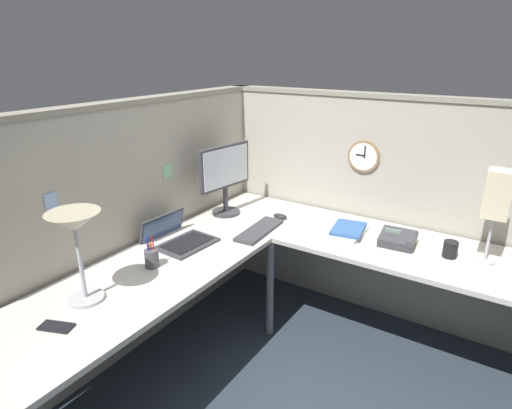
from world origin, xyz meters
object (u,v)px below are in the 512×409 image
object	(u,v)px
desk_lamp_paper	(498,197)
coffee_mug	(450,249)
pen_cup	(152,258)
cell_phone	(56,327)
monitor	(225,174)
keyboard	(259,230)
office_phone	(399,240)
wall_clock	(364,156)
book_stack	(347,231)
desk_lamp_dome	(75,229)
laptop	(176,237)
computer_mouse	(280,216)

from	to	relation	value
desk_lamp_paper	coffee_mug	bearing A→B (deg)	105.21
pen_cup	desk_lamp_paper	world-z (taller)	desk_lamp_paper
coffee_mug	cell_phone	bearing A→B (deg)	141.28
monitor	keyboard	bearing A→B (deg)	-111.20
office_phone	wall_clock	distance (m)	0.65
book_stack	desk_lamp_dome	bearing A→B (deg)	151.47
desk_lamp_paper	wall_clock	xyz separation A→B (m)	(0.30, 0.84, 0.05)
laptop	pen_cup	size ratio (longest dim) A/B	2.24
monitor	pen_cup	xyz separation A→B (m)	(-0.86, -0.14, -0.24)
laptop	office_phone	distance (m)	1.36
monitor	computer_mouse	distance (m)	0.48
monitor	cell_phone	xyz separation A→B (m)	(-1.48, -0.19, -0.29)
keyboard	desk_lamp_dome	xyz separation A→B (m)	(-1.12, 0.27, 0.35)
laptop	computer_mouse	bearing A→B (deg)	-27.82
book_stack	coffee_mug	xyz separation A→B (m)	(0.01, -0.61, 0.03)
coffee_mug	office_phone	bearing A→B (deg)	90.47
pen_cup	monitor	bearing A→B (deg)	8.97
pen_cup	coffee_mug	bearing A→B (deg)	-53.39
keyboard	desk_lamp_paper	xyz separation A→B (m)	(0.33, -1.28, 0.37)
office_phone	keyboard	bearing A→B (deg)	109.12
computer_mouse	office_phone	world-z (taller)	office_phone
book_stack	keyboard	bearing A→B (deg)	119.29
book_stack	coffee_mug	distance (m)	0.62
book_stack	pen_cup	bearing A→B (deg)	143.52
laptop	desk_lamp_paper	size ratio (longest dim) A/B	0.76
computer_mouse	desk_lamp_paper	xyz separation A→B (m)	(0.06, -1.28, 0.37)
monitor	wall_clock	size ratio (longest dim) A/B	2.27
cell_phone	book_stack	size ratio (longest dim) A/B	0.48
monitor	book_stack	size ratio (longest dim) A/B	1.67
book_stack	wall_clock	bearing A→B (deg)	7.77
cell_phone	desk_lamp_paper	bearing A→B (deg)	-62.73
computer_mouse	office_phone	distance (m)	0.82
pen_cup	cell_phone	bearing A→B (deg)	-175.09
desk_lamp_paper	pen_cup	bearing A→B (deg)	124.53
monitor	laptop	distance (m)	0.61
desk_lamp_dome	wall_clock	distance (m)	1.89
monitor	coffee_mug	xyz separation A→B (m)	(0.14, -1.48, -0.25)
desk_lamp_dome	office_phone	world-z (taller)	desk_lamp_dome
computer_mouse	coffee_mug	distance (m)	1.11
pen_cup	wall_clock	distance (m)	1.56
desk_lamp_paper	computer_mouse	bearing A→B (deg)	92.66
cell_phone	office_phone	distance (m)	1.90
computer_mouse	coffee_mug	world-z (taller)	coffee_mug
monitor	book_stack	world-z (taller)	monitor
desk_lamp_dome	pen_cup	xyz separation A→B (m)	(0.41, -0.03, -0.31)
monitor	keyboard	world-z (taller)	monitor
pen_cup	desk_lamp_paper	bearing A→B (deg)	-55.47
computer_mouse	office_phone	size ratio (longest dim) A/B	0.48
keyboard	cell_phone	world-z (taller)	keyboard
computer_mouse	desk_lamp_dome	distance (m)	1.46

